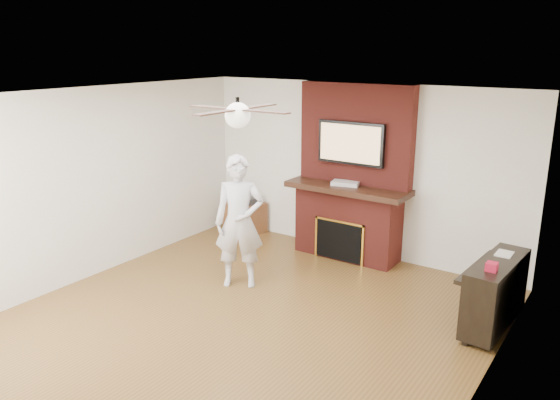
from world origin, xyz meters
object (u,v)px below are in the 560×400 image
Objects in this scene: fireplace at (351,190)px; side_table at (245,216)px; piano at (495,292)px; person at (239,222)px.

fireplace reaches higher than side_table.
piano is at bearing -0.58° from side_table.
fireplace is 2.06× the size of piano.
fireplace is at bearing 159.89° from piano.
fireplace is at bearing 14.53° from side_table.
person is 1.40× the size of piano.
piano reaches higher than side_table.
side_table is at bearing 171.09° from piano.
person reaches higher than side_table.
fireplace is 1.86m from person.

